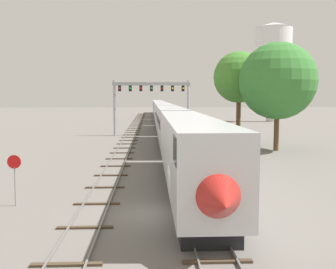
{
  "coord_description": "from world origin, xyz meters",
  "views": [
    {
      "loc": [
        -0.45,
        -19.64,
        6.1
      ],
      "look_at": [
        1.0,
        12.0,
        3.0
      ],
      "focal_mm": 41.49,
      "sensor_mm": 36.0,
      "label": 1
    }
  ],
  "objects_px": {
    "passenger_train": "(162,113)",
    "signal_gantry": "(151,95)",
    "trackside_tree_left": "(239,78)",
    "stop_sign": "(15,173)",
    "trackside_tree_mid": "(278,81)",
    "water_tower": "(273,45)"
  },
  "relations": [
    {
      "from": "passenger_train",
      "to": "trackside_tree_mid",
      "type": "distance_m",
      "value": 41.71
    },
    {
      "from": "signal_gantry",
      "to": "water_tower",
      "type": "relative_size",
      "value": 0.51
    },
    {
      "from": "stop_sign",
      "to": "trackside_tree_left",
      "type": "relative_size",
      "value": 0.25
    },
    {
      "from": "passenger_train",
      "to": "signal_gantry",
      "type": "distance_m",
      "value": 22.4
    },
    {
      "from": "stop_sign",
      "to": "trackside_tree_left",
      "type": "bearing_deg",
      "value": 54.77
    },
    {
      "from": "stop_sign",
      "to": "trackside_tree_mid",
      "type": "height_order",
      "value": "trackside_tree_mid"
    },
    {
      "from": "passenger_train",
      "to": "trackside_tree_mid",
      "type": "bearing_deg",
      "value": -73.46
    },
    {
      "from": "passenger_train",
      "to": "water_tower",
      "type": "xyz_separation_m",
      "value": [
        27.25,
        11.06,
        15.76
      ]
    },
    {
      "from": "trackside_tree_left",
      "to": "trackside_tree_mid",
      "type": "bearing_deg",
      "value": -56.02
    },
    {
      "from": "signal_gantry",
      "to": "trackside_tree_mid",
      "type": "height_order",
      "value": "trackside_tree_mid"
    },
    {
      "from": "trackside_tree_left",
      "to": "signal_gantry",
      "type": "bearing_deg",
      "value": 129.92
    },
    {
      "from": "trackside_tree_left",
      "to": "passenger_train",
      "type": "bearing_deg",
      "value": 103.75
    },
    {
      "from": "signal_gantry",
      "to": "stop_sign",
      "type": "height_order",
      "value": "signal_gantry"
    },
    {
      "from": "stop_sign",
      "to": "trackside_tree_mid",
      "type": "bearing_deg",
      "value": 44.51
    },
    {
      "from": "signal_gantry",
      "to": "stop_sign",
      "type": "bearing_deg",
      "value": -101.21
    },
    {
      "from": "trackside_tree_left",
      "to": "stop_sign",
      "type": "bearing_deg",
      "value": -125.23
    },
    {
      "from": "passenger_train",
      "to": "water_tower",
      "type": "height_order",
      "value": "water_tower"
    },
    {
      "from": "stop_sign",
      "to": "trackside_tree_left",
      "type": "height_order",
      "value": "trackside_tree_left"
    },
    {
      "from": "signal_gantry",
      "to": "stop_sign",
      "type": "xyz_separation_m",
      "value": [
        -7.75,
        -39.12,
        -4.53
      ]
    },
    {
      "from": "stop_sign",
      "to": "water_tower",
      "type": "bearing_deg",
      "value": 62.69
    },
    {
      "from": "signal_gantry",
      "to": "trackside_tree_mid",
      "type": "relative_size",
      "value": 1.0
    },
    {
      "from": "trackside_tree_mid",
      "to": "passenger_train",
      "type": "bearing_deg",
      "value": 106.54
    }
  ]
}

